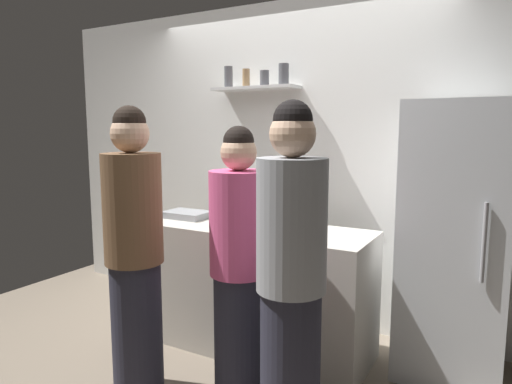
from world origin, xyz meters
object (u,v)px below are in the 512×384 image
Objects in this scene: refrigerator at (455,242)px; wine_bottle_dark_glass at (248,203)px; wine_bottle_pale_glass at (227,212)px; person_brown_jacket at (134,255)px; utensil_holder at (292,219)px; wine_bottle_green_glass at (289,216)px; baking_pan at (187,215)px; person_grey_hoodie at (291,281)px; water_bottle_plastic at (224,211)px; person_pink_top at (239,268)px.

refrigerator is 1.45m from wine_bottle_dark_glass.
wine_bottle_pale_glass is 0.19× the size of person_brown_jacket.
person_brown_jacket is (-0.22, -0.67, -0.17)m from wine_bottle_pale_glass.
wine_bottle_pale_glass is at bearing -140.02° from utensil_holder.
refrigerator reaches higher than wine_bottle_green_glass.
person_grey_hoodie is (1.29, -0.85, -0.07)m from baking_pan.
person_grey_hoodie is at bearing -63.93° from wine_bottle_green_glass.
water_bottle_plastic is (-0.04, -0.26, -0.02)m from wine_bottle_dark_glass.
baking_pan is 0.20× the size of person_grey_hoodie.
wine_bottle_pale_glass is at bearing -83.91° from wine_bottle_dark_glass.
wine_bottle_green_glass is at bearing -75.02° from utensil_holder.
wine_bottle_pale_glass is at bearing -159.68° from wine_bottle_green_glass.
wine_bottle_dark_glass reaches higher than baking_pan.
utensil_holder is at bearing -127.69° from person_grey_hoodie.
refrigerator is 1.07m from wine_bottle_green_glass.
person_pink_top is (-0.01, -0.71, -0.16)m from utensil_holder.
person_grey_hoodie is (-0.62, -1.12, -0.02)m from refrigerator.
person_pink_top is at bearing -139.93° from refrigerator.
person_brown_jacket reaches higher than water_bottle_plastic.
wine_bottle_green_glass is at bearing 167.69° from person_pink_top.
wine_bottle_green_glass is 0.42m from wine_bottle_pale_glass.
utensil_holder is at bearing -8.08° from wine_bottle_dark_glass.
person_brown_jacket reaches higher than baking_pan.
person_brown_jacket is at bearing -100.09° from water_bottle_plastic.
refrigerator reaches higher than person_grey_hoodie.
person_brown_jacket is at bearing -99.94° from wine_bottle_dark_glass.
person_grey_hoodie reaches higher than baking_pan.
utensil_holder is at bearing 104.98° from wine_bottle_green_glass.
wine_bottle_green_glass is at bearing 6.54° from water_bottle_plastic.
utensil_holder is 0.60× the size of wine_bottle_dark_glass.
baking_pan is 0.21× the size of person_pink_top.
person_pink_top is at bearing -90.67° from utensil_holder.
wine_bottle_dark_glass is at bearing -160.64° from person_pink_top.
refrigerator is 1.09× the size of person_pink_top.
utensil_holder is (-1.05, -0.18, 0.07)m from refrigerator.
wine_bottle_dark_glass is at bearing 96.09° from wine_bottle_pale_glass.
person_grey_hoodie is 1.00m from person_brown_jacket.
person_brown_jacket is (-1.00, -0.02, -0.00)m from person_grey_hoodie.
refrigerator is 1.02× the size of person_brown_jacket.
person_pink_top is (0.39, -0.77, -0.24)m from wine_bottle_dark_glass.
utensil_holder is 0.83× the size of water_bottle_plastic.
person_pink_top reaches higher than utensil_holder.
wine_bottle_dark_glass is at bearing -112.67° from person_grey_hoodie.
person_brown_jacket is at bearing -108.00° from wine_bottle_pale_glass.
water_bottle_plastic is at bearing 131.63° from wine_bottle_pale_glass.
person_pink_top is (-1.06, -0.89, -0.09)m from refrigerator.
utensil_holder is 1.04m from person_grey_hoodie.
water_bottle_plastic is at bearing -173.46° from wine_bottle_green_glass.
refrigerator is 8.38× the size of utensil_holder.
utensil_holder is at bearing 39.98° from wine_bottle_pale_glass.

